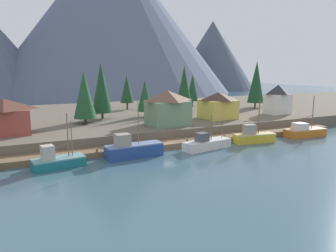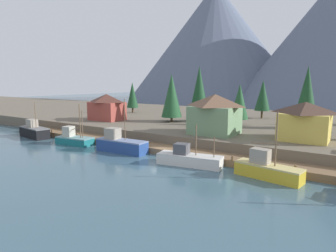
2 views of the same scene
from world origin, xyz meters
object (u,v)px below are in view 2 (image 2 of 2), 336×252
object	(u,v)px
fishing_boat_yellow	(267,169)
conifer_back_left	(263,95)
conifer_centre	(307,93)
fishing_boat_white	(189,159)
house_green	(215,114)
fishing_boat_black	(34,131)
conifer_back_right	(239,102)
conifer_mid_right	(172,96)
conifer_far_left	(199,91)
house_red	(107,107)
house_yellow	(305,121)
conifer_mid_left	(132,95)
fishing_boat_teal	(74,139)
fishing_boat_blue	(121,144)

from	to	relation	value
fishing_boat_yellow	conifer_back_left	world-z (taller)	conifer_back_left
fishing_boat_yellow	conifer_centre	distance (m)	28.50
fishing_boat_white	conifer_back_left	bearing A→B (deg)	82.51
house_green	conifer_centre	bearing A→B (deg)	51.72
fishing_boat_black	conifer_back_right	world-z (taller)	conifer_back_right
conifer_mid_right	conifer_far_left	bearing A→B (deg)	43.17
conifer_back_left	conifer_centre	size ratio (longest dim) A/B	0.79
house_red	conifer_far_left	bearing A→B (deg)	27.57
conifer_mid_right	conifer_far_left	size ratio (longest dim) A/B	0.86
house_red	conifer_mid_right	size ratio (longest dim) A/B	0.76
fishing_boat_black	conifer_far_left	xyz separation A→B (m)	(25.53, 25.31, 8.29)
fishing_boat_white	conifer_far_left	bearing A→B (deg)	105.65
conifer_mid_right	conifer_centre	distance (m)	27.78
house_yellow	conifer_centre	size ratio (longest dim) A/B	0.62
fishing_boat_white	house_green	size ratio (longest dim) A/B	1.17
conifer_back_right	conifer_mid_left	bearing A→B (deg)	168.09
fishing_boat_teal	conifer_centre	distance (m)	45.43
fishing_boat_blue	conifer_back_left	distance (m)	41.13
fishing_boat_teal	conifer_mid_left	distance (m)	34.78
fishing_boat_black	fishing_boat_teal	size ratio (longest dim) A/B	1.12
house_red	conifer_back_right	distance (m)	30.90
house_green	conifer_far_left	xyz separation A→B (m)	(-10.07, 13.28, 3.53)
fishing_boat_black	fishing_boat_blue	xyz separation A→B (m)	(23.98, 0.48, 0.02)
house_green	conifer_far_left	world-z (taller)	conifer_far_left
fishing_boat_black	fishing_boat_white	xyz separation A→B (m)	(37.30, -0.05, -0.35)
fishing_boat_white	conifer_centre	bearing A→B (deg)	59.88
fishing_boat_black	conifer_back_right	size ratio (longest dim) A/B	0.98
fishing_boat_yellow	conifer_mid_left	xyz separation A→B (m)	(-47.99, 31.52, 6.59)
conifer_back_left	conifer_back_right	size ratio (longest dim) A/B	1.10
fishing_boat_white	house_green	world-z (taller)	house_green
house_yellow	conifer_centre	distance (m)	13.53
conifer_back_right	fishing_boat_blue	bearing A→B (deg)	-115.95
fishing_boat_blue	house_yellow	world-z (taller)	fishing_boat_blue
fishing_boat_blue	conifer_far_left	distance (m)	26.21
fishing_boat_blue	conifer_mid_right	bearing A→B (deg)	96.06
conifer_mid_left	fishing_boat_white	bearing A→B (deg)	-40.45
fishing_boat_teal	house_green	size ratio (longest dim) A/B	0.95
fishing_boat_yellow	conifer_back_left	distance (m)	41.30
conifer_mid_left	conifer_mid_right	distance (m)	23.55
fishing_boat_blue	conifer_centre	world-z (taller)	conifer_centre
house_red	conifer_mid_right	xyz separation A→B (m)	(14.76, 5.75, 2.81)
fishing_boat_white	conifer_mid_left	distance (m)	49.53
conifer_centre	house_red	bearing A→B (deg)	-163.52
fishing_boat_yellow	house_green	bearing A→B (deg)	145.77
fishing_boat_teal	conifer_centre	world-z (taller)	conifer_centre
fishing_boat_white	conifer_centre	size ratio (longest dim) A/B	0.77
conifer_centre	fishing_boat_yellow	bearing A→B (deg)	-89.70
house_green	conifer_mid_right	bearing A→B (deg)	148.95
fishing_boat_blue	conifer_far_left	size ratio (longest dim) A/B	0.72
house_red	conifer_centre	xyz separation A→B (m)	(41.72, 12.34, 3.81)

